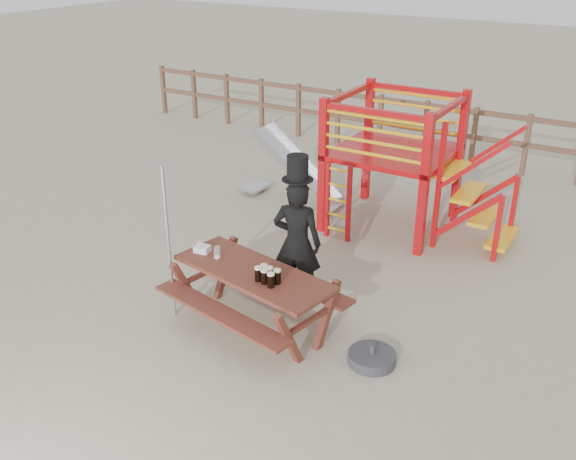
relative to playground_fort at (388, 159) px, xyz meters
name	(u,v)px	position (x,y,z in m)	size (l,w,h in m)	color
ground	(253,325)	(-0.12, -3.58, -1.07)	(60.00, 60.00, 0.00)	tan
back_fence	(450,127)	(-0.12, 3.42, -0.34)	(15.09, 0.09, 1.20)	brown
playground_fort	(388,159)	(0.00, 0.00, 0.00)	(4.71, 1.84, 2.10)	#B60C10
picnic_table	(254,292)	(-0.10, -3.59, -0.59)	(2.17, 1.68, 0.76)	brown
man_with_hat	(297,240)	(0.04, -2.84, -0.20)	(0.68, 0.54, 1.95)	black
metal_pole	(169,244)	(-1.09, -3.88, -0.11)	(0.04, 0.04, 1.93)	#B2B2B7
parasol_base	(372,358)	(1.39, -3.51, -1.01)	(0.53, 0.53, 0.22)	#353439
paper_bag	(202,249)	(-0.89, -3.52, -0.27)	(0.18, 0.14, 0.08)	white
stout_pints	(267,275)	(0.19, -3.73, -0.23)	(0.29, 0.21, 0.17)	black
empty_glasses	(209,250)	(-0.77, -3.55, -0.25)	(0.33, 0.08, 0.15)	silver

